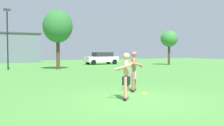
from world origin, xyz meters
name	(u,v)px	position (x,y,z in m)	size (l,w,h in m)	color
ground_plane	(138,100)	(0.00, 0.00, 0.00)	(80.00, 80.00, 0.00)	#4C8E3D
player_with_cap	(134,69)	(0.90, 1.72, 0.97)	(0.84, 0.76, 1.75)	black
player_in_black	(126,75)	(-0.36, 0.22, 0.90)	(0.84, 0.78, 1.69)	black
frisbee	(144,93)	(0.97, 1.03, 0.01)	(0.26, 0.26, 0.03)	yellow
car_white_near_post	(102,58)	(8.82, 22.60, 0.82)	(4.35, 2.12, 1.58)	white
lamp_post	(7,32)	(-2.97, 17.49, 3.45)	(0.60, 0.24, 5.61)	black
tree_right_field	(58,27)	(1.39, 16.30, 4.06)	(2.81, 2.81, 5.65)	#4C3823
tree_behind_players	(169,39)	(15.90, 17.63, 3.24)	(2.12, 2.12, 4.30)	#4C3823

